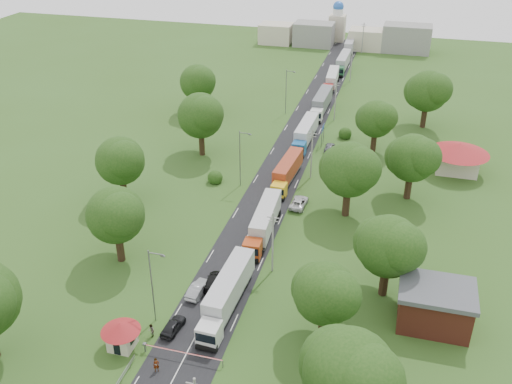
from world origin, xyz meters
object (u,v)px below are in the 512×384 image
(boom_barrier, at_px, (171,351))
(guard_booth, at_px, (121,332))
(info_sign, at_px, (323,131))
(car_lane_front, at_px, (173,326))
(car_lane_mid, at_px, (198,289))
(pedestrian_near, at_px, (156,365))
(truck_0, at_px, (227,293))

(boom_barrier, bearing_deg, guard_booth, -179.99)
(info_sign, distance_m, car_lane_front, 56.70)
(boom_barrier, xyz_separation_m, info_sign, (6.56, 60.00, 2.11))
(boom_barrier, height_order, info_sign, info_sign)
(car_lane_front, distance_m, car_lane_mid, 7.04)
(info_sign, relative_size, car_lane_front, 1.02)
(pedestrian_near, bearing_deg, truck_0, 41.21)
(truck_0, bearing_deg, info_sign, 86.38)
(info_sign, distance_m, car_lane_mid, 49.69)
(guard_booth, relative_size, info_sign, 1.07)
(truck_0, bearing_deg, guard_booth, -134.57)
(truck_0, height_order, car_lane_mid, truck_0)
(truck_0, distance_m, car_lane_front, 7.40)
(info_sign, relative_size, car_lane_mid, 0.91)
(guard_booth, bearing_deg, info_sign, 78.32)
(boom_barrier, xyz_separation_m, truck_0, (3.36, 9.33, 1.32))
(guard_booth, distance_m, car_lane_front, 6.07)
(car_lane_front, bearing_deg, info_sign, -91.85)
(car_lane_mid, bearing_deg, truck_0, 165.49)
(info_sign, height_order, pedestrian_near, info_sign)
(guard_booth, bearing_deg, car_lane_front, 41.65)
(truck_0, distance_m, pedestrian_near, 12.44)
(boom_barrier, relative_size, truck_0, 0.61)
(boom_barrier, height_order, guard_booth, guard_booth)
(guard_booth, relative_size, truck_0, 0.29)
(guard_booth, bearing_deg, car_lane_mid, 65.96)
(car_lane_mid, bearing_deg, car_lane_front, 91.95)
(boom_barrier, relative_size, guard_booth, 2.10)
(guard_booth, bearing_deg, pedestrian_near, -24.63)
(pedestrian_near, bearing_deg, info_sign, 53.84)
(car_lane_front, distance_m, pedestrian_near, 6.30)
(car_lane_front, height_order, car_lane_mid, car_lane_mid)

